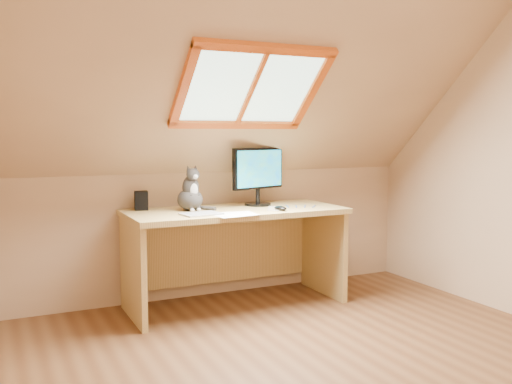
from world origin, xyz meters
TOP-DOWN VIEW (x-y plane):
  - ground at (0.00, 0.00)m, footprint 3.50×3.50m
  - room_shell at (0.00, -0.09)m, footprint 3.52×3.52m
  - desk at (0.03, 1.45)m, footprint 1.63×0.71m
  - monitor at (0.27, 1.49)m, footprint 0.48×0.21m
  - cat at (-0.30, 1.45)m, footprint 0.21×0.25m
  - desk_speaker at (-0.63, 1.63)m, footprint 0.11×0.11m
  - graphics_tablet at (-0.31, 1.20)m, footprint 0.29×0.22m
  - mouse at (0.28, 1.14)m, footprint 0.09×0.13m
  - papers at (-0.04, 1.12)m, footprint 0.33×0.27m
  - cables at (0.44, 1.26)m, footprint 0.51×0.26m

SIDE VIEW (x-z plane):
  - ground at x=0.00m, z-range 0.00..0.00m
  - desk at x=0.03m, z-range 0.15..0.89m
  - papers at x=-0.04m, z-range 0.74..0.75m
  - cables at x=0.44m, z-range 0.74..0.75m
  - graphics_tablet at x=-0.31m, z-range 0.74..0.75m
  - mouse at x=0.28m, z-range 0.74..0.78m
  - desk_speaker at x=-0.63m, z-range 0.74..0.88m
  - cat at x=-0.30m, z-range 0.69..1.04m
  - monitor at x=0.27m, z-range 0.78..1.23m
  - room_shell at x=0.00m, z-range 0.23..2.64m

